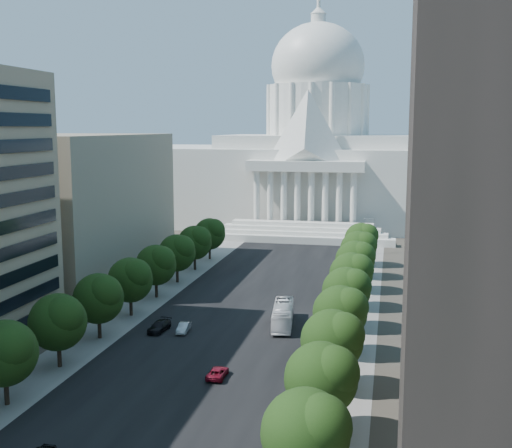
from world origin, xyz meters
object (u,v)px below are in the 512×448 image
Objects in this scene: car_dark_b at (159,326)px; car_red at (218,373)px; car_silver at (184,328)px; city_bus at (283,315)px.

car_red is at bearing -44.08° from car_dark_b.
car_dark_b reaches higher than car_silver.
car_silver is 19.36m from car_red.
car_red is 23.53m from city_bus.
car_dark_b is 0.42× the size of city_bus.
car_silver is 3.88m from car_dark_b.
city_bus is (14.50, 6.50, 1.05)m from car_silver.
car_dark_b is (-13.87, 16.24, 0.14)m from car_red.
city_bus is (4.50, 23.07, 1.13)m from car_red.
car_silver reaches higher than car_red.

